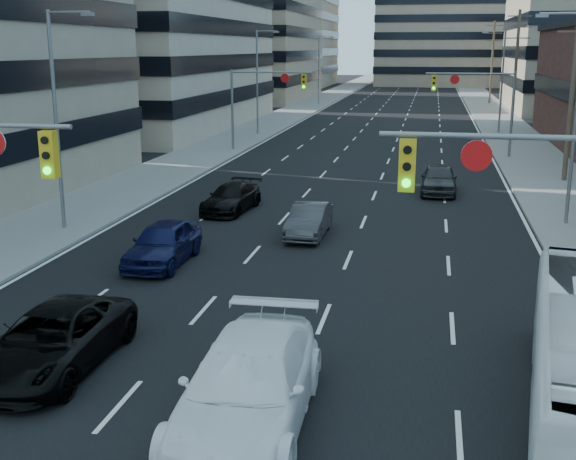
# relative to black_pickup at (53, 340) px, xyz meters

# --- Properties ---
(road_surface) EXTENTS (18.00, 300.00, 0.02)m
(road_surface) POSITION_rel_black_pickup_xyz_m (4.12, 122.51, -0.72)
(road_surface) COLOR black
(road_surface) RESTS_ON ground
(sidewalk_left) EXTENTS (5.00, 300.00, 0.15)m
(sidewalk_left) POSITION_rel_black_pickup_xyz_m (-7.38, 122.51, -0.66)
(sidewalk_left) COLOR slate
(sidewalk_left) RESTS_ON ground
(sidewalk_right) EXTENTS (5.00, 300.00, 0.15)m
(sidewalk_right) POSITION_rel_black_pickup_xyz_m (15.62, 122.51, -0.66)
(sidewalk_right) COLOR slate
(sidewalk_right) RESTS_ON ground
(office_left_far) EXTENTS (20.00, 30.00, 16.00)m
(office_left_far) POSITION_rel_black_pickup_xyz_m (-19.88, 92.51, 7.27)
(office_left_far) COLOR gray
(office_left_far) RESTS_ON ground
(bg_block_left) EXTENTS (24.00, 24.00, 20.00)m
(bg_block_left) POSITION_rel_black_pickup_xyz_m (-23.88, 132.51, 9.27)
(bg_block_left) COLOR #ADA089
(bg_block_left) RESTS_ON ground
(signal_near_right) EXTENTS (6.59, 0.33, 6.00)m
(signal_near_right) POSITION_rel_black_pickup_xyz_m (11.58, 0.50, 3.59)
(signal_near_right) COLOR slate
(signal_near_right) RESTS_ON ground
(signal_far_left) EXTENTS (6.09, 0.33, 6.00)m
(signal_far_left) POSITION_rel_black_pickup_xyz_m (-3.56, 37.50, 3.57)
(signal_far_left) COLOR slate
(signal_far_left) RESTS_ON ground
(signal_far_right) EXTENTS (6.09, 0.33, 6.00)m
(signal_far_right) POSITION_rel_black_pickup_xyz_m (11.81, 37.50, 3.57)
(signal_far_right) COLOR slate
(signal_far_right) RESTS_ON ground
(utility_pole_block) EXTENTS (2.20, 0.28, 11.00)m
(utility_pole_block) POSITION_rel_black_pickup_xyz_m (16.32, 28.51, 5.04)
(utility_pole_block) COLOR #4C3D2D
(utility_pole_block) RESTS_ON ground
(utility_pole_midblock) EXTENTS (2.20, 0.28, 11.00)m
(utility_pole_midblock) POSITION_rel_black_pickup_xyz_m (16.32, 58.51, 5.04)
(utility_pole_midblock) COLOR #4C3D2D
(utility_pole_midblock) RESTS_ON ground
(utility_pole_distant) EXTENTS (2.20, 0.28, 11.00)m
(utility_pole_distant) POSITION_rel_black_pickup_xyz_m (16.32, 88.51, 5.04)
(utility_pole_distant) COLOR #4C3D2D
(utility_pole_distant) RESTS_ON ground
(streetlight_left_near) EXTENTS (2.03, 0.22, 9.00)m
(streetlight_left_near) POSITION_rel_black_pickup_xyz_m (-6.21, 12.51, 4.32)
(streetlight_left_near) COLOR slate
(streetlight_left_near) RESTS_ON ground
(streetlight_left_mid) EXTENTS (2.03, 0.22, 9.00)m
(streetlight_left_mid) POSITION_rel_black_pickup_xyz_m (-6.21, 47.51, 4.32)
(streetlight_left_mid) COLOR slate
(streetlight_left_mid) RESTS_ON ground
(streetlight_left_far) EXTENTS (2.03, 0.22, 9.00)m
(streetlight_left_far) POSITION_rel_black_pickup_xyz_m (-6.21, 82.51, 4.32)
(streetlight_left_far) COLOR slate
(streetlight_left_far) RESTS_ON ground
(streetlight_right_near) EXTENTS (2.03, 0.22, 9.00)m
(streetlight_right_near) POSITION_rel_black_pickup_xyz_m (14.46, 17.51, 4.32)
(streetlight_right_near) COLOR slate
(streetlight_right_near) RESTS_ON ground
(streetlight_right_far) EXTENTS (2.03, 0.22, 9.00)m
(streetlight_right_far) POSITION_rel_black_pickup_xyz_m (14.46, 52.51, 4.32)
(streetlight_right_far) COLOR slate
(streetlight_right_far) RESTS_ON ground
(black_pickup) EXTENTS (2.44, 5.28, 1.47)m
(black_pickup) POSITION_rel_black_pickup_xyz_m (0.00, 0.00, 0.00)
(black_pickup) COLOR black
(black_pickup) RESTS_ON ground
(white_van) EXTENTS (2.67, 6.23, 1.79)m
(white_van) POSITION_rel_black_pickup_xyz_m (5.29, -1.75, 0.16)
(white_van) COLOR white
(white_van) RESTS_ON ground
(sedan_blue) EXTENTS (1.82, 4.51, 1.54)m
(sedan_blue) POSITION_rel_black_pickup_xyz_m (-0.54, 8.81, 0.04)
(sedan_blue) COLOR #0D1137
(sedan_blue) RESTS_ON ground
(sedan_grey_center) EXTENTS (1.46, 4.03, 1.32)m
(sedan_grey_center) POSITION_rel_black_pickup_xyz_m (3.94, 13.69, -0.07)
(sedan_grey_center) COLOR #363639
(sedan_grey_center) RESTS_ON ground
(sedan_black_far) EXTENTS (2.29, 4.65, 1.30)m
(sedan_black_far) POSITION_rel_black_pickup_xyz_m (-0.43, 17.53, -0.08)
(sedan_black_far) COLOR black
(sedan_black_far) RESTS_ON ground
(sedan_grey_right) EXTENTS (1.88, 4.58, 1.55)m
(sedan_grey_right) POSITION_rel_black_pickup_xyz_m (9.21, 23.91, 0.04)
(sedan_grey_right) COLOR #2E2E30
(sedan_grey_right) RESTS_ON ground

